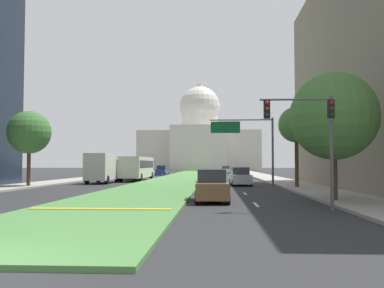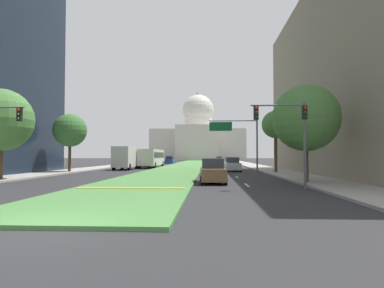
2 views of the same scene
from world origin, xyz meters
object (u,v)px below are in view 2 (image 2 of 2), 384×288
at_px(sedan_far_horizon, 170,160).
at_px(traffic_light_near_right, 290,126).
at_px(overhead_guide_sign, 238,134).
at_px(sedan_distant, 146,162).
at_px(city_bus, 152,157).
at_px(street_tree_right_near, 306,118).
at_px(street_tree_left_mid, 70,131).
at_px(sedan_very_far, 219,160).
at_px(capitol_building, 198,138).
at_px(street_tree_right_mid, 276,125).
at_px(sedan_midblock, 232,165).
at_px(box_truck_delivery, 125,158).
at_px(sedan_lead_stopped, 213,172).
at_px(street_tree_left_near, 1,120).

bearing_deg(sedan_far_horizon, traffic_light_near_right, -76.15).
relative_size(overhead_guide_sign, sedan_distant, 1.53).
bearing_deg(traffic_light_near_right, overhead_guide_sign, 93.41).
distance_m(overhead_guide_sign, city_bus, 17.90).
xyz_separation_m(street_tree_right_near, street_tree_left_mid, (-23.27, 13.64, 0.21)).
bearing_deg(sedan_very_far, street_tree_right_near, -86.57).
bearing_deg(street_tree_right_near, sedan_far_horizon, 107.02).
height_order(capitol_building, street_tree_left_mid, capitol_building).
distance_m(street_tree_right_mid, city_bus, 23.20).
bearing_deg(sedan_midblock, sedan_very_far, 90.14).
height_order(overhead_guide_sign, sedan_distant, overhead_guide_sign).
bearing_deg(box_truck_delivery, traffic_light_near_right, -57.07).
xyz_separation_m(sedan_very_far, city_bus, (-12.07, -41.46, 1.01)).
bearing_deg(sedan_lead_stopped, sedan_midblock, 81.46).
bearing_deg(sedan_very_far, box_truck_delivery, -106.50).
bearing_deg(sedan_lead_stopped, box_truck_delivery, 119.41).
height_order(overhead_guide_sign, street_tree_left_near, street_tree_left_near).
distance_m(traffic_light_near_right, street_tree_right_mid, 17.72).
xyz_separation_m(capitol_building, box_truck_delivery, (-7.19, -90.70, -7.34)).
distance_m(sedan_lead_stopped, sedan_very_far, 70.17).
relative_size(traffic_light_near_right, city_bus, 0.47).
bearing_deg(sedan_distant, box_truck_delivery, -90.84).
relative_size(sedan_lead_stopped, box_truck_delivery, 0.72).
bearing_deg(traffic_light_near_right, sedan_lead_stopped, 136.52).
bearing_deg(street_tree_left_near, city_bus, 74.92).
bearing_deg(overhead_guide_sign, street_tree_left_near, -142.82).
bearing_deg(sedan_distant, street_tree_left_near, -98.66).
xyz_separation_m(overhead_guide_sign, box_truck_delivery, (-15.34, 4.61, -2.99)).
xyz_separation_m(sedan_distant, box_truck_delivery, (-0.21, -14.00, 0.84)).
height_order(traffic_light_near_right, box_truck_delivery, traffic_light_near_right).
bearing_deg(overhead_guide_sign, sedan_distant, 129.12).
xyz_separation_m(capitol_building, street_tree_left_near, (-12.17, -110.71, -4.15)).
xyz_separation_m(sedan_lead_stopped, box_truck_delivery, (-11.97, 21.23, 0.84)).
height_order(sedan_far_horizon, sedan_very_far, sedan_far_horizon).
distance_m(sedan_midblock, sedan_far_horizon, 37.00).
xyz_separation_m(street_tree_right_near, street_tree_right_mid, (0.48, 13.31, 0.73)).
bearing_deg(overhead_guide_sign, street_tree_right_near, -78.71).
distance_m(sedan_midblock, sedan_very_far, 52.53).
bearing_deg(sedan_distant, sedan_lead_stopped, -71.54).
relative_size(street_tree_left_mid, street_tree_right_mid, 0.98).
bearing_deg(street_tree_right_mid, sedan_far_horizon, 112.85).
bearing_deg(street_tree_right_near, street_tree_right_mid, 87.92).
bearing_deg(street_tree_left_mid, traffic_light_near_right, -40.05).
bearing_deg(street_tree_right_near, sedan_midblock, 102.94).
bearing_deg(box_truck_delivery, overhead_guide_sign, -16.72).
height_order(capitol_building, sedan_very_far, capitol_building).
bearing_deg(street_tree_right_mid, city_bus, 137.09).
height_order(street_tree_left_mid, box_truck_delivery, street_tree_left_mid).
relative_size(street_tree_right_mid, sedan_lead_stopped, 1.53).
relative_size(street_tree_right_mid, city_bus, 0.64).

